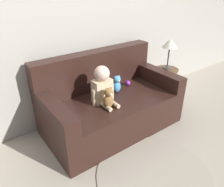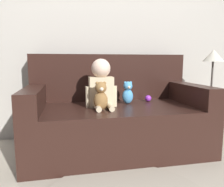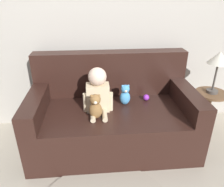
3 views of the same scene
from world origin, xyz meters
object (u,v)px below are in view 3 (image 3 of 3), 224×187
object	(u,v)px
plush_toy_side	(125,95)
toy_ball	(146,97)
person_baby	(98,91)
couch	(113,115)
side_table	(216,75)
teddy_bear_brown	(96,107)

from	to	relation	value
plush_toy_side	toy_ball	world-z (taller)	plush_toy_side
person_baby	plush_toy_side	size ratio (longest dim) A/B	1.99
couch	plush_toy_side	distance (m)	0.26
toy_ball	side_table	bearing A→B (deg)	-5.57
person_baby	plush_toy_side	distance (m)	0.31
side_table	toy_ball	bearing A→B (deg)	174.43
teddy_bear_brown	side_table	size ratio (longest dim) A/B	0.26
side_table	plush_toy_side	bearing A→B (deg)	-179.95
teddy_bear_brown	toy_ball	xyz separation A→B (m)	(0.55, 0.31, -0.09)
person_baby	toy_ball	xyz separation A→B (m)	(0.52, 0.17, -0.17)
person_baby	plush_toy_side	xyz separation A→B (m)	(0.28, 0.10, -0.10)
plush_toy_side	toy_ball	size ratio (longest dim) A/B	3.36
couch	person_baby	distance (m)	0.37
teddy_bear_brown	toy_ball	bearing A→B (deg)	29.81
teddy_bear_brown	side_table	xyz separation A→B (m)	(1.24, 0.25, 0.18)
couch	side_table	xyz separation A→B (m)	(1.06, 0.02, 0.41)
person_baby	side_table	size ratio (longest dim) A/B	0.45
teddy_bear_brown	couch	bearing A→B (deg)	52.55
person_baby	teddy_bear_brown	bearing A→B (deg)	-100.47
teddy_bear_brown	plush_toy_side	distance (m)	0.39
couch	side_table	world-z (taller)	side_table
person_baby	teddy_bear_brown	xyz separation A→B (m)	(-0.03, -0.15, -0.08)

